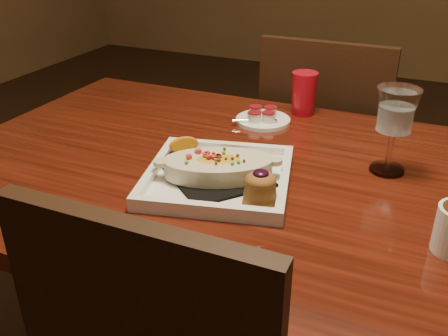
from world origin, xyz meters
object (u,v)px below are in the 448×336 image
at_px(table, 264,211).
at_px(red_tumbler, 304,94).
at_px(plate, 221,173).
at_px(chair_far, 325,158).
at_px(saucer, 262,118).
at_px(goblet, 396,115).

height_order(table, red_tumbler, red_tumbler).
bearing_deg(plate, red_tumbler, 71.29).
height_order(chair_far, saucer, chair_far).
height_order(goblet, red_tumbler, goblet).
xyz_separation_m(table, red_tumbler, (-0.03, 0.38, 0.16)).
bearing_deg(red_tumbler, goblet, -44.98).
bearing_deg(table, goblet, 26.39).
relative_size(table, plate, 4.22).
height_order(chair_far, plate, chair_far).
bearing_deg(chair_far, plate, 84.40).
distance_m(chair_far, red_tumbler, 0.39).
bearing_deg(chair_far, goblet, 115.05).
xyz_separation_m(table, goblet, (0.24, 0.12, 0.23)).
relative_size(goblet, saucer, 1.29).
bearing_deg(plate, goblet, 19.70).
bearing_deg(goblet, chair_far, 115.05).
relative_size(table, red_tumbler, 12.50).
height_order(chair_far, goblet, goblet).
distance_m(chair_far, plate, 0.77).
xyz_separation_m(plate, red_tumbler, (0.04, 0.47, 0.03)).
bearing_deg(plate, saucer, 82.78).
bearing_deg(goblet, plate, -146.74).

